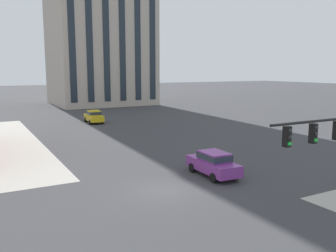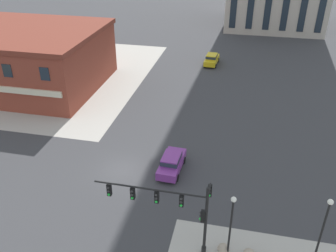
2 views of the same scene
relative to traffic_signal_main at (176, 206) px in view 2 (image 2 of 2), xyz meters
The scene contains 9 objects.
ground_plane 10.51m from the traffic_signal_main, 130.59° to the left, with size 320.00×320.00×0.00m, color #38383A.
sidewalk_far_corner 38.29m from the traffic_signal_main, 133.86° to the left, with size 32.00×32.00×0.02m, color #A8A399.
traffic_signal_main is the anchor object (origin of this frame).
bollard_sphere_curb_a 4.65m from the traffic_signal_main, ahead, with size 0.83×0.83×0.83m, color gray.
street_lamp_corner_near 3.62m from the traffic_signal_main, ahead, with size 0.36×0.36×5.25m.
street_lamp_mid_sidewalk 9.09m from the traffic_signal_main, ahead, with size 0.36×0.36×5.86m.
car_main_northbound_near 9.10m from the traffic_signal_main, 103.99° to the left, with size 2.03×4.47×1.68m.
car_main_southbound_near 36.71m from the traffic_signal_main, 92.66° to the left, with size 2.09×4.50×1.68m.
storefront_block_near_corner 35.56m from the traffic_signal_main, 138.80° to the left, with size 23.15×16.31×7.64m.
Camera 2 is at (9.72, -25.02, 20.00)m, focal length 38.72 mm.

